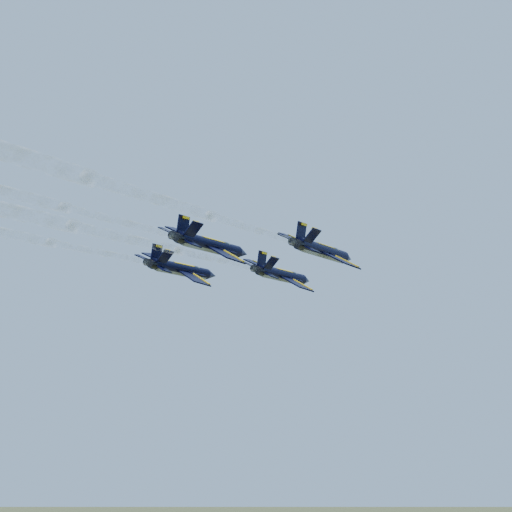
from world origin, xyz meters
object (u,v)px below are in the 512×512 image
Objects in this scene: jet_left at (182,270)px; jet_slot at (211,246)px; jet_lead at (282,275)px; jet_right at (323,251)px.

jet_slot is at bearing -39.13° from jet_left.
jet_lead is 14.94m from jet_left.
jet_slot is (-9.30, -11.16, 0.00)m from jet_right.
jet_right is (21.82, 3.21, 0.00)m from jet_left.
jet_slot is (3.69, -20.01, 0.00)m from jet_lead.
jet_left is 1.00× the size of jet_slot.
jet_slot is at bearing -136.52° from jet_right.
jet_right is at bearing 1.67° from jet_left.
jet_lead is 20.35m from jet_slot.
jet_left and jet_right have the same top height.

